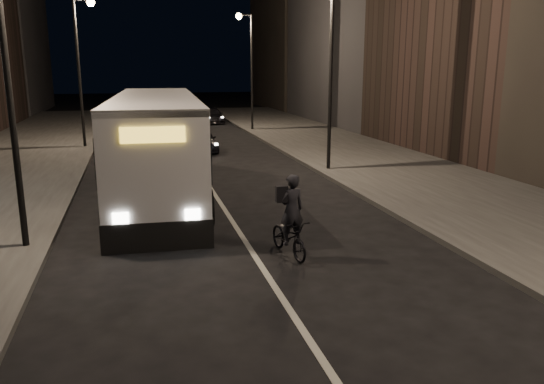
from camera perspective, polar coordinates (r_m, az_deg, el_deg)
ground at (r=11.41m, az=0.53°, el=-10.53°), size 180.00×180.00×0.00m
sidewalk_right at (r=26.94m, az=10.39°, el=3.41°), size 7.00×70.00×0.16m
streetlight_right_mid at (r=23.51m, az=5.76°, el=15.07°), size 1.20×0.44×8.12m
streetlight_right_far at (r=38.93m, az=-2.60°, el=14.40°), size 1.20×0.44×8.12m
streetlight_left_near at (r=14.34m, az=-25.92°, el=15.02°), size 1.20×0.44×8.12m
streetlight_left_far at (r=32.20m, az=-19.71°, el=13.89°), size 1.20×0.44×8.12m
city_bus at (r=20.03m, az=-12.27°, el=5.41°), size 3.67×13.52×3.61m
cyclist_on_bicycle at (r=13.14m, az=1.91°, el=-3.99°), size 0.94×1.92×2.11m
car_near at (r=29.99m, az=-7.63°, el=5.56°), size 1.67×3.77×1.26m
car_mid at (r=32.11m, az=-15.96°, el=5.80°), size 1.84×4.35×1.40m
car_far at (r=45.39m, az=-6.46°, el=8.16°), size 1.74×4.19×1.21m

